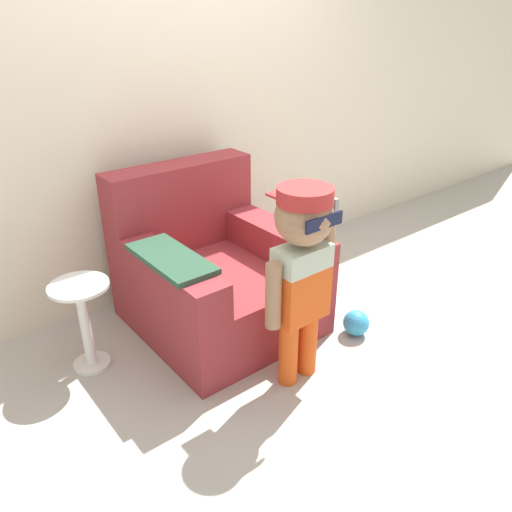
% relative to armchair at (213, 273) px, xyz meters
% --- Properties ---
extents(ground_plane, '(10.00, 10.00, 0.00)m').
position_rel_armchair_xyz_m(ground_plane, '(0.22, -0.23, -0.33)').
color(ground_plane, '#ADA89E').
extents(wall_back, '(10.00, 0.05, 2.60)m').
position_rel_armchair_xyz_m(wall_back, '(0.22, 0.60, 0.97)').
color(wall_back, beige).
rests_on(wall_back, ground_plane).
extents(armchair, '(0.98, 1.04, 0.94)m').
position_rel_armchair_xyz_m(armchair, '(0.00, 0.00, 0.00)').
color(armchair, maroon).
rests_on(armchair, ground_plane).
extents(person_child, '(0.43, 0.33, 1.06)m').
position_rel_armchair_xyz_m(person_child, '(0.02, -0.74, 0.38)').
color(person_child, '#E05119').
rests_on(person_child, ground_plane).
extents(side_table, '(0.31, 0.31, 0.51)m').
position_rel_armchair_xyz_m(side_table, '(-0.80, 0.04, -0.02)').
color(side_table, white).
rests_on(side_table, ground_plane).
extents(toy_ball, '(0.16, 0.16, 0.16)m').
position_rel_armchair_xyz_m(toy_ball, '(0.57, -0.68, -0.25)').
color(toy_ball, '#3399D1').
rests_on(toy_ball, ground_plane).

